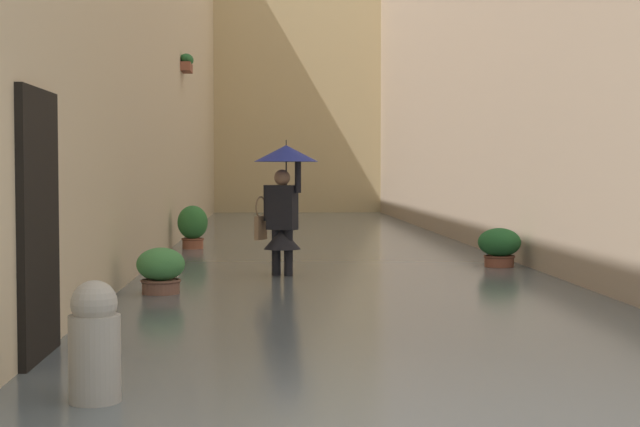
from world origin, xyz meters
name	(u,v)px	position (x,y,z in m)	size (l,w,h in m)	color
ground_plane	(321,253)	(0.00, -13.50, 0.00)	(67.51, 67.51, 0.00)	gray
flood_water	(321,248)	(0.00, -13.50, 0.09)	(6.34, 33.00, 0.18)	#515B60
building_facade_far	(297,66)	(0.00, -27.90, 5.12)	(9.14, 1.80, 10.24)	tan
person_wading	(284,191)	(0.81, -7.99, 1.32)	(0.86, 0.86, 2.00)	black
potted_plant_mid_right	(161,275)	(2.25, -6.20, 0.39)	(0.55, 0.55, 0.71)	brown
potted_plant_near_left	(499,249)	(-2.36, -8.99, 0.43)	(0.63, 0.63, 0.75)	brown
potted_plant_far_right	(193,228)	(2.37, -12.49, 0.54)	(0.54, 0.54, 0.96)	#9E563D
mooring_bollard	(95,356)	(2.09, -1.05, 0.46)	(0.32, 0.32, 0.93)	gray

